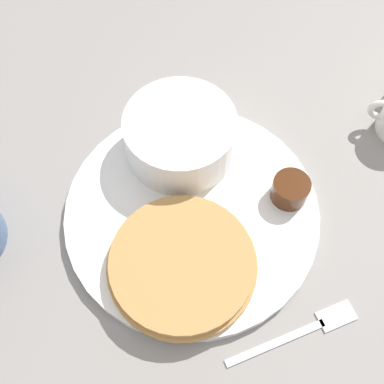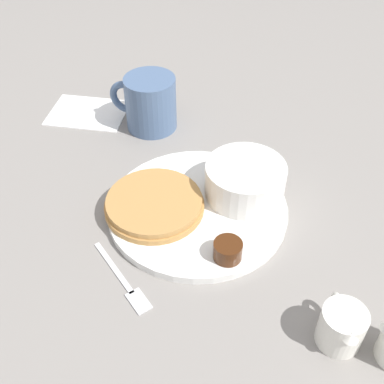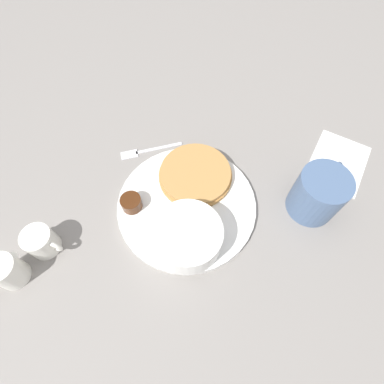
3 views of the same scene
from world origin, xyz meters
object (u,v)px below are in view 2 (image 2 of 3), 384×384
Objects in this scene: bowl at (245,179)px; creamer_pitcher_near at (341,326)px; plate at (198,209)px; fork at (125,283)px; coffee_mug at (149,103)px.

bowl reaches higher than creamer_pitcher_near.
bowl is at bearing -43.93° from creamer_pitcher_near.
plate is 0.26m from creamer_pitcher_near.
creamer_pitcher_near is at bearing 136.07° from bowl.
fork is at bearing 8.18° from creamer_pitcher_near.
creamer_pitcher_near is 0.58× the size of fork.
creamer_pitcher_near is (-0.40, 0.28, -0.02)m from coffee_mug.
coffee_mug reaches higher than bowl.
coffee_mug is at bearing -66.41° from fork.
bowl reaches higher than fork.
coffee_mug reaches higher than fork.
plate is at bearing -27.25° from creamer_pitcher_near.
bowl is 1.69× the size of creamer_pitcher_near.
creamer_pitcher_near is 0.26m from fork.
plate is 3.76× the size of creamer_pitcher_near.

